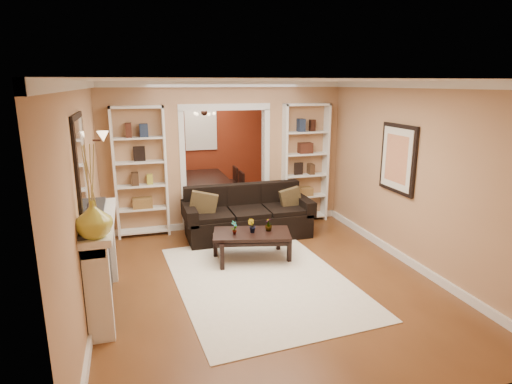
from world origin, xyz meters
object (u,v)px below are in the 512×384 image
object	(u,v)px
bookshelf_right	(305,164)
fireplace	(104,263)
bookshelf_left	(141,173)
dining_table	(206,190)
sofa	(248,212)
coffee_table	(252,246)

from	to	relation	value
bookshelf_right	fireplace	bearing A→B (deg)	-145.20
bookshelf_left	dining_table	xyz separation A→B (m)	(1.45, 1.80, -0.84)
sofa	dining_table	bearing A→B (deg)	97.91
bookshelf_left	bookshelf_right	size ratio (longest dim) A/B	1.00
fireplace	dining_table	bearing A→B (deg)	65.25
bookshelf_left	bookshelf_right	world-z (taller)	same
bookshelf_left	dining_table	distance (m)	2.46
sofa	dining_table	world-z (taller)	sofa
bookshelf_right	dining_table	bearing A→B (deg)	132.50
sofa	bookshelf_left	bearing A→B (deg)	161.99
bookshelf_right	dining_table	world-z (taller)	bookshelf_right
sofa	coffee_table	world-z (taller)	sofa
fireplace	sofa	bearing A→B (deg)	39.99
dining_table	fireplace	bearing A→B (deg)	155.25
coffee_table	bookshelf_left	size ratio (longest dim) A/B	0.51
coffee_table	fireplace	world-z (taller)	fireplace
bookshelf_right	fireplace	size ratio (longest dim) A/B	1.35
bookshelf_left	dining_table	size ratio (longest dim) A/B	1.31
coffee_table	dining_table	xyz separation A→B (m)	(-0.11, 3.42, 0.09)
sofa	fireplace	bearing A→B (deg)	-140.01
bookshelf_right	fireplace	distance (m)	4.47
coffee_table	bookshelf_right	distance (m)	2.42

